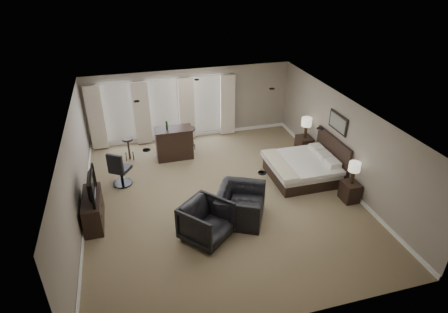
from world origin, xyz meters
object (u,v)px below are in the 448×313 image
object	(u,v)px
lamp_near	(353,173)
armchair_far	(206,220)
bar_stool_right	(190,138)
nightstand_far	(304,145)
tv	(90,195)
armchair_near	(241,200)
desk_chair	(120,168)
bar_stool_left	(129,149)
nightstand_near	(350,191)
bar_counter	(174,143)
bed	(300,160)
dresser	(93,210)
lamp_far	(306,128)

from	to	relation	value
lamp_near	armchair_far	world-z (taller)	lamp_near
armchair_far	bar_stool_right	bearing A→B (deg)	42.68
nightstand_far	tv	world-z (taller)	tv
armchair_near	desk_chair	bearing A→B (deg)	76.47
tv	bar_stool_left	bearing A→B (deg)	-17.99
lamp_near	nightstand_near	bearing A→B (deg)	0.00
bar_counter	bar_stool_right	xyz separation A→B (m)	(0.65, 0.52, -0.14)
nightstand_far	bed	bearing A→B (deg)	-121.54
bar_counter	armchair_far	bearing A→B (deg)	-88.48
bar_stool_left	bar_stool_right	xyz separation A→B (m)	(2.15, 0.21, 0.01)
bed	bar_stool_left	world-z (taller)	bed
armchair_near	bar_stool_left	distance (m)	4.85
armchair_far	nightstand_near	bearing A→B (deg)	-34.29
armchair_near	armchair_far	size ratio (longest dim) A/B	1.23
dresser	bar_counter	bearing A→B (deg)	48.98
dresser	tv	size ratio (longest dim) A/B	1.20
nightstand_near	armchair_near	xyz separation A→B (m)	(-3.22, 0.03, 0.30)
lamp_near	lamp_far	bearing A→B (deg)	90.00
lamp_near	bar_counter	distance (m)	5.80
bar_stool_left	armchair_near	bearing A→B (deg)	-56.95
nightstand_near	desk_chair	xyz separation A→B (m)	(-6.17, 2.55, 0.28)
nightstand_far	lamp_far	world-z (taller)	lamp_far
desk_chair	bar_stool_right	bearing A→B (deg)	-112.28
armchair_near	desk_chair	world-z (taller)	armchair_near
armchair_far	bar_stool_left	bearing A→B (deg)	68.38
bed	dresser	world-z (taller)	bed
nightstand_near	lamp_near	xyz separation A→B (m)	(0.00, 0.00, 0.61)
bed	armchair_near	xyz separation A→B (m)	(-2.33, -1.42, -0.05)
nightstand_far	bar_counter	size ratio (longest dim) A/B	0.50
bed	nightstand_far	distance (m)	1.73
nightstand_far	dresser	distance (m)	7.21
bed	lamp_near	size ratio (longest dim) A/B	3.05
lamp_near	bar_stool_left	world-z (taller)	lamp_near
nightstand_near	nightstand_far	distance (m)	2.90
lamp_near	armchair_far	bearing A→B (deg)	-173.33
bed	desk_chair	bearing A→B (deg)	168.20
bar_stool_right	tv	bearing A→B (deg)	-132.85
lamp_near	bar_stool_right	bearing A→B (deg)	130.80
lamp_near	dresser	bearing A→B (deg)	172.89
lamp_near	bar_counter	world-z (taller)	lamp_near
bar_counter	bar_stool_left	bearing A→B (deg)	168.49
lamp_near	desk_chair	distance (m)	6.68
nightstand_far	bar_stool_right	world-z (taller)	bar_stool_right
bar_counter	desk_chair	bearing A→B (deg)	-145.37
lamp_near	bar_stool_left	size ratio (longest dim) A/B	0.83
lamp_near	armchair_near	world-z (taller)	lamp_near
armchair_near	desk_chair	distance (m)	3.87
bar_stool_right	desk_chair	world-z (taller)	desk_chair
bed	lamp_far	distance (m)	1.74
nightstand_near	nightstand_far	bearing A→B (deg)	90.00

